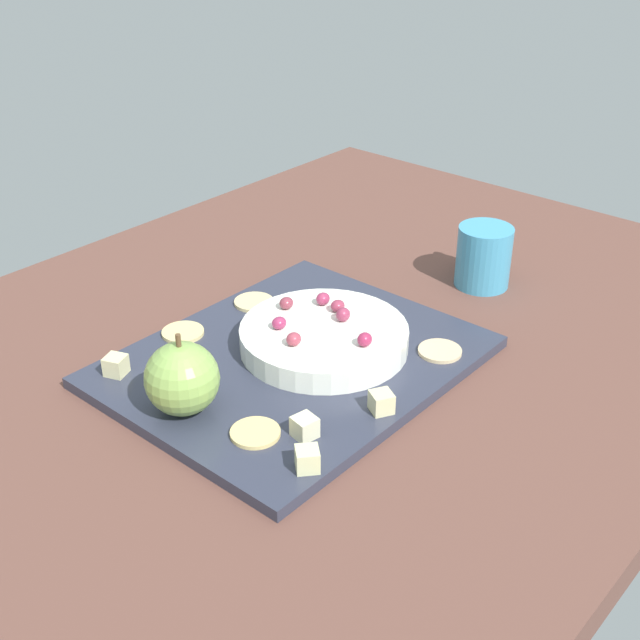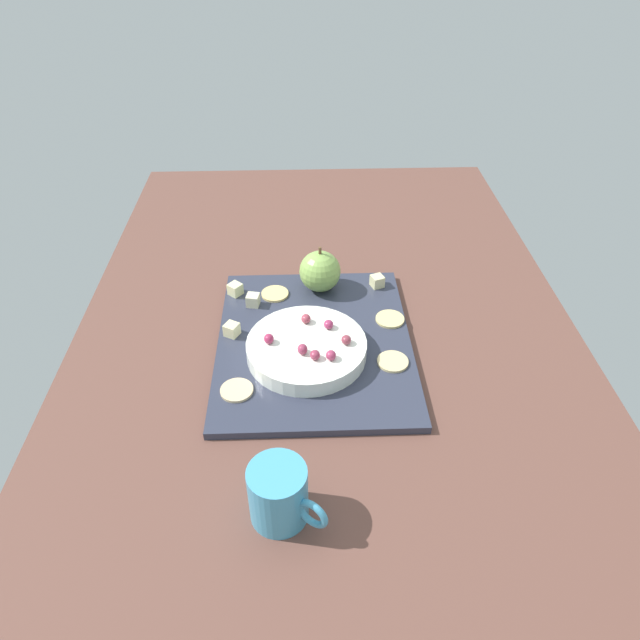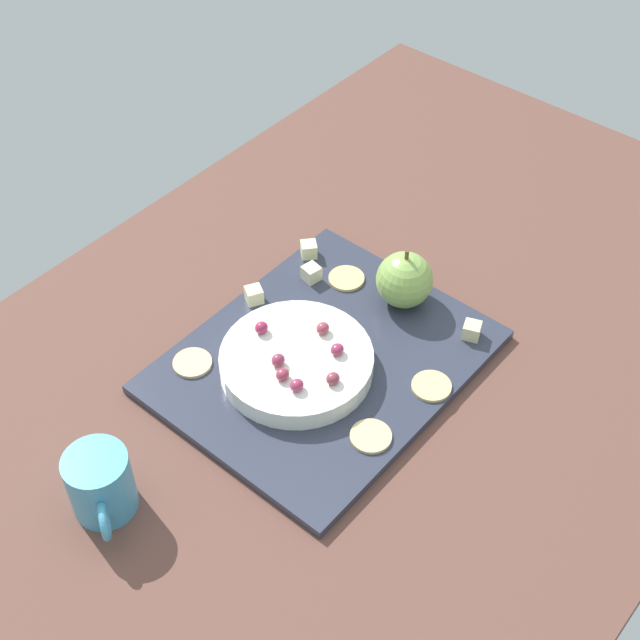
% 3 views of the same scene
% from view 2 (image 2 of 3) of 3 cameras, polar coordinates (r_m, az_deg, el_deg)
% --- Properties ---
extents(table, '(1.28, 0.81, 0.04)m').
position_cam_2_polar(table, '(0.92, 0.75, -2.40)').
color(table, brown).
rests_on(table, ground).
extents(platter, '(0.36, 0.30, 0.01)m').
position_cam_2_polar(platter, '(0.89, -0.58, -2.29)').
color(platter, '#2E3244').
rests_on(platter, table).
extents(serving_dish, '(0.18, 0.18, 0.03)m').
position_cam_2_polar(serving_dish, '(0.85, -1.35, -2.86)').
color(serving_dish, white).
rests_on(serving_dish, platter).
extents(apple_whole, '(0.07, 0.07, 0.07)m').
position_cam_2_polar(apple_whole, '(0.97, -0.00, 4.88)').
color(apple_whole, '#87AF52').
rests_on(apple_whole, platter).
extents(apple_stem, '(0.01, 0.01, 0.01)m').
position_cam_2_polar(apple_stem, '(0.95, -0.00, 6.96)').
color(apple_stem, brown).
rests_on(apple_stem, apple_whole).
extents(cheese_cube_0, '(0.02, 0.02, 0.02)m').
position_cam_2_polar(cheese_cube_0, '(0.95, -6.71, 1.99)').
color(cheese_cube_0, beige).
rests_on(cheese_cube_0, platter).
extents(cheese_cube_1, '(0.03, 0.03, 0.02)m').
position_cam_2_polar(cheese_cube_1, '(0.90, -8.80, -0.95)').
color(cheese_cube_1, beige).
rests_on(cheese_cube_1, platter).
extents(cheese_cube_2, '(0.03, 0.03, 0.02)m').
position_cam_2_polar(cheese_cube_2, '(1.00, 5.73, 3.88)').
color(cheese_cube_2, beige).
rests_on(cheese_cube_2, platter).
extents(cheese_cube_3, '(0.03, 0.03, 0.02)m').
position_cam_2_polar(cheese_cube_3, '(0.98, -8.46, 3.06)').
color(cheese_cube_3, beige).
rests_on(cheese_cube_3, platter).
extents(cracker_0, '(0.05, 0.05, 0.00)m').
position_cam_2_polar(cracker_0, '(0.93, 6.99, 0.09)').
color(cracker_0, '#DBC682').
rests_on(cracker_0, platter).
extents(cracker_1, '(0.05, 0.05, 0.00)m').
position_cam_2_polar(cracker_1, '(0.85, 7.27, -4.14)').
color(cracker_1, '#D8C388').
rests_on(cracker_1, platter).
extents(cracker_2, '(0.05, 0.05, 0.00)m').
position_cam_2_polar(cracker_2, '(0.98, -4.52, 2.63)').
color(cracker_2, '#E2C57B').
rests_on(cracker_2, platter).
extents(cracker_3, '(0.05, 0.05, 0.00)m').
position_cam_2_polar(cracker_3, '(0.81, -8.31, -6.95)').
color(cracker_3, beige).
rests_on(cracker_3, platter).
extents(grape_0, '(0.02, 0.01, 0.01)m').
position_cam_2_polar(grape_0, '(0.83, 2.64, -1.98)').
color(grape_0, brown).
rests_on(grape_0, serving_dish).
extents(grape_1, '(0.02, 0.01, 0.01)m').
position_cam_2_polar(grape_1, '(0.87, -1.42, 0.14)').
color(grape_1, '#9A3A4A').
rests_on(grape_1, serving_dish).
extents(grape_2, '(0.02, 0.01, 0.01)m').
position_cam_2_polar(grape_2, '(0.81, -0.50, -3.51)').
color(grape_2, '#92324A').
rests_on(grape_2, serving_dish).
extents(grape_3, '(0.02, 0.01, 0.01)m').
position_cam_2_polar(grape_3, '(0.86, 0.90, -0.44)').
color(grape_3, '#982D54').
rests_on(grape_3, serving_dish).
extents(grape_4, '(0.02, 0.01, 0.01)m').
position_cam_2_polar(grape_4, '(0.84, -5.13, -1.87)').
color(grape_4, '#99274B').
rests_on(grape_4, serving_dish).
extents(grape_5, '(0.02, 0.01, 0.01)m').
position_cam_2_polar(grape_5, '(0.81, 1.37, -3.53)').
color(grape_5, '#993052').
rests_on(grape_5, serving_dish).
extents(grape_6, '(0.02, 0.01, 0.02)m').
position_cam_2_polar(grape_6, '(0.82, -1.75, -2.93)').
color(grape_6, '#91314E').
rests_on(grape_6, serving_dish).
extents(cup, '(0.07, 0.09, 0.08)m').
position_cam_2_polar(cup, '(0.66, -4.08, -16.97)').
color(cup, '#4298C0').
rests_on(cup, table).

